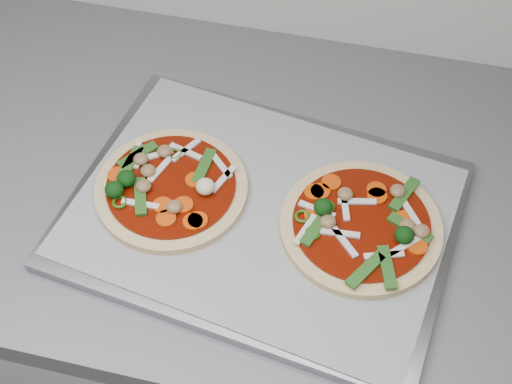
# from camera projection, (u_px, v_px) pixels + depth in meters

# --- Properties ---
(base_cabinet) EXTENTS (3.60, 0.60, 0.86)m
(base_cabinet) POSITION_uv_depth(u_px,v_px,m) (67.00, 296.00, 1.38)
(base_cabinet) COLOR silver
(base_cabinet) RESTS_ON ground
(countertop) EXTENTS (3.60, 0.60, 0.04)m
(countertop) POSITION_uv_depth(u_px,v_px,m) (1.00, 142.00, 1.02)
(countertop) COLOR slate
(countertop) RESTS_ON base_cabinet
(baking_tray) EXTENTS (0.52, 0.41, 0.02)m
(baking_tray) POSITION_uv_depth(u_px,v_px,m) (261.00, 215.00, 0.91)
(baking_tray) COLOR gray
(baking_tray) RESTS_ON countertop
(parchment) EXTENTS (0.50, 0.40, 0.00)m
(parchment) POSITION_uv_depth(u_px,v_px,m) (261.00, 211.00, 0.90)
(parchment) COLOR #A0A0A6
(parchment) RESTS_ON baking_tray
(pizza_left) EXTENTS (0.24, 0.24, 0.03)m
(pizza_left) POSITION_uv_depth(u_px,v_px,m) (169.00, 187.00, 0.91)
(pizza_left) COLOR #DBB27C
(pizza_left) RESTS_ON parchment
(pizza_right) EXTENTS (0.24, 0.24, 0.03)m
(pizza_right) POSITION_uv_depth(u_px,v_px,m) (362.00, 225.00, 0.87)
(pizza_right) COLOR #DBB27C
(pizza_right) RESTS_ON parchment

